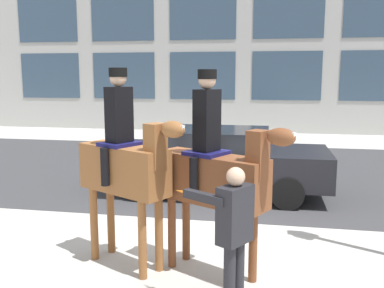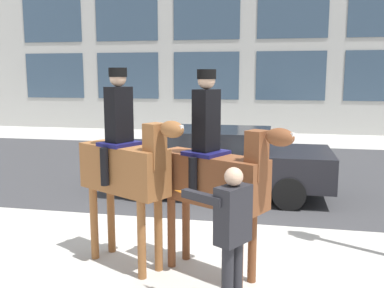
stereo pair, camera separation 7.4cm
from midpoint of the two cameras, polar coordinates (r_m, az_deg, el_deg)
name	(u,v)px [view 1 (the left image)]	position (r m, az deg, el deg)	size (l,w,h in m)	color
ground_plane	(192,230)	(7.40, -0.27, -11.40)	(80.00, 80.00, 0.00)	#B2AFA8
road_surface	(223,170)	(11.92, 4.00, -3.44)	(25.83, 8.50, 0.01)	#38383A
mounted_horse_lead	(126,164)	(5.78, -9.20, -2.64)	(1.67, 1.10, 2.70)	brown
mounted_horse_companion	(214,173)	(5.45, 2.54, -3.87)	(1.82, 1.17, 2.67)	brown
pedestrian_bystander	(233,230)	(4.66, 5.04, -11.31)	(0.91, 0.47, 1.65)	#232328
street_car_near_lane	(218,159)	(9.40, 3.24, -2.08)	(4.69, 1.98, 1.44)	black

